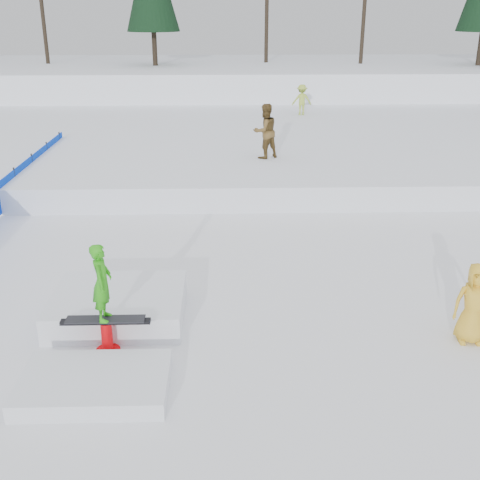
{
  "coord_description": "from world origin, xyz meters",
  "views": [
    {
      "loc": [
        0.16,
        -10.23,
        5.89
      ],
      "look_at": [
        0.5,
        2.0,
        1.1
      ],
      "focal_mm": 45.0,
      "sensor_mm": 36.0,
      "label": 1
    }
  ],
  "objects_px": {
    "walker_olive": "(265,131)",
    "jib_rail_feature": "(112,322)",
    "walker_ygreen": "(302,100)",
    "spectator_yellow": "(474,303)"
  },
  "relations": [
    {
      "from": "walker_olive",
      "to": "jib_rail_feature",
      "type": "relative_size",
      "value": 0.43
    },
    {
      "from": "walker_olive",
      "to": "walker_ygreen",
      "type": "bearing_deg",
      "value": -134.61
    },
    {
      "from": "walker_olive",
      "to": "jib_rail_feature",
      "type": "xyz_separation_m",
      "value": [
        -3.61,
        -10.94,
        -1.45
      ]
    },
    {
      "from": "walker_ygreen",
      "to": "spectator_yellow",
      "type": "xyz_separation_m",
      "value": [
        0.69,
        -20.29,
        -0.75
      ]
    },
    {
      "from": "jib_rail_feature",
      "to": "spectator_yellow",
      "type": "bearing_deg",
      "value": -3.13
    },
    {
      "from": "walker_olive",
      "to": "walker_ygreen",
      "type": "relative_size",
      "value": 1.3
    },
    {
      "from": "jib_rail_feature",
      "to": "walker_ygreen",
      "type": "bearing_deg",
      "value": 73.18
    },
    {
      "from": "walker_olive",
      "to": "spectator_yellow",
      "type": "bearing_deg",
      "value": 75.79
    },
    {
      "from": "spectator_yellow",
      "to": "jib_rail_feature",
      "type": "bearing_deg",
      "value": -175.96
    },
    {
      "from": "walker_olive",
      "to": "spectator_yellow",
      "type": "distance_m",
      "value": 11.77
    }
  ]
}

